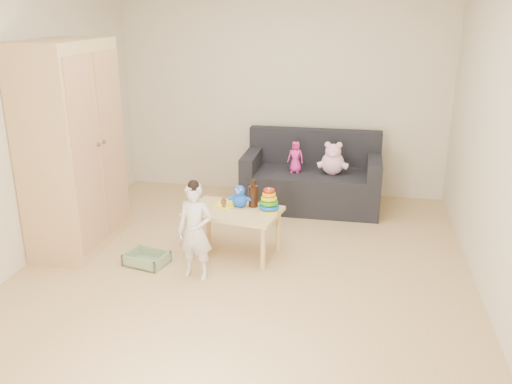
% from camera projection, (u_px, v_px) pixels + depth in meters
% --- Properties ---
extents(room, '(4.50, 4.50, 4.50)m').
position_uv_depth(room, '(244.00, 127.00, 4.49)').
color(room, tan).
rests_on(room, ground).
extents(wardrobe, '(0.55, 1.10, 1.97)m').
position_uv_depth(wardrobe, '(73.00, 147.00, 5.12)').
color(wardrobe, tan).
rests_on(wardrobe, ground).
extents(sofa, '(1.57, 0.79, 0.44)m').
position_uv_depth(sofa, '(311.00, 189.00, 6.33)').
color(sofa, black).
rests_on(sofa, ground).
extents(play_table, '(0.93, 0.68, 0.45)m').
position_uv_depth(play_table, '(234.00, 232.00, 5.13)').
color(play_table, '#DAC277').
rests_on(play_table, ground).
extents(storage_bin, '(0.42, 0.35, 0.11)m').
position_uv_depth(storage_bin, '(147.00, 258.00, 4.97)').
color(storage_bin, gray).
rests_on(storage_bin, ground).
extents(toddler, '(0.33, 0.24, 0.84)m').
position_uv_depth(toddler, '(195.00, 232.00, 4.63)').
color(toddler, silver).
rests_on(toddler, ground).
extents(pink_bear, '(0.31, 0.27, 0.32)m').
position_uv_depth(pink_bear, '(333.00, 161.00, 6.11)').
color(pink_bear, '#FFBBDA').
rests_on(pink_bear, sofa).
extents(doll, '(0.19, 0.14, 0.36)m').
position_uv_depth(doll, '(296.00, 157.00, 6.17)').
color(doll, '#EB2C9A').
rests_on(doll, sofa).
extents(ring_stacker, '(0.20, 0.20, 0.22)m').
position_uv_depth(ring_stacker, '(269.00, 202.00, 5.00)').
color(ring_stacker, '#FFE80D').
rests_on(ring_stacker, play_table).
extents(brown_bottle, '(0.09, 0.09, 0.26)m').
position_uv_depth(brown_bottle, '(253.00, 195.00, 5.11)').
color(brown_bottle, black).
rests_on(brown_bottle, play_table).
extents(blue_plush, '(0.20, 0.17, 0.22)m').
position_uv_depth(blue_plush, '(240.00, 196.00, 5.10)').
color(blue_plush, blue).
rests_on(blue_plush, play_table).
extents(wooden_figure, '(0.05, 0.05, 0.12)m').
position_uv_depth(wooden_figure, '(224.00, 202.00, 5.06)').
color(wooden_figure, brown).
rests_on(wooden_figure, play_table).
extents(yellow_book, '(0.22, 0.22, 0.01)m').
position_uv_depth(yellow_book, '(226.00, 205.00, 5.16)').
color(yellow_book, '#F7FF1A').
rests_on(yellow_book, play_table).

